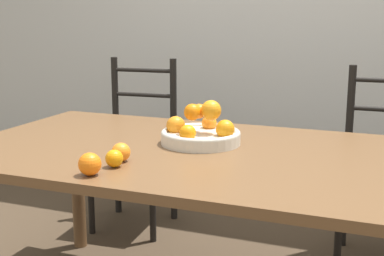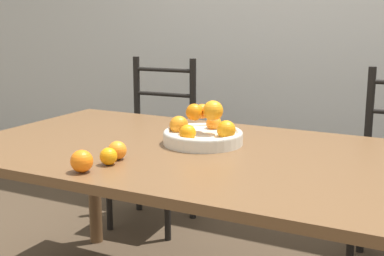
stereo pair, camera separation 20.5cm
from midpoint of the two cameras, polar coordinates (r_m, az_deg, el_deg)
The scene contains 7 objects.
wall_back at distance 3.52m, azimuth 14.77°, elevation 12.51°, with size 8.00×0.06×2.60m.
dining_table at distance 2.08m, azimuth 3.89°, elevation -4.47°, with size 1.92×1.07×0.74m.
fruit_bowl at distance 2.15m, azimuth 3.91°, elevation -0.51°, with size 0.32×0.32×0.18m.
orange_loose_0 at distance 1.78m, azimuth -8.48°, elevation -3.56°, with size 0.08×0.08×0.08m.
orange_loose_1 at distance 1.93m, azimuth -4.97°, elevation -2.43°, with size 0.07×0.07×0.07m.
orange_loose_2 at distance 1.86m, azimuth -5.80°, elevation -3.07°, with size 0.06×0.06×0.06m.
chair_left at distance 3.19m, azimuth -2.17°, elevation -1.99°, with size 0.45×0.43×0.99m.
Camera 2 is at (0.88, -1.79, 1.25)m, focal length 50.00 mm.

